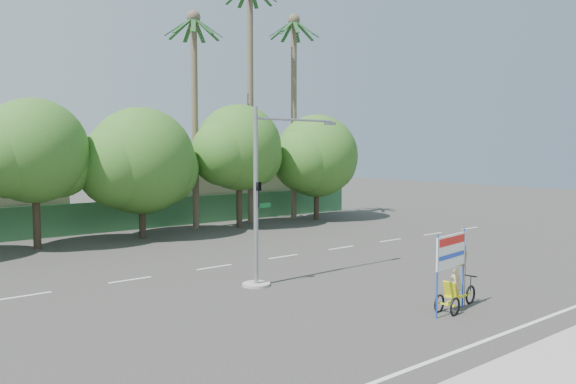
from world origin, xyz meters
TOP-DOWN VIEW (x-y plane):
  - ground at (0.00, 0.00)m, footprint 120.00×120.00m
  - fence at (0.00, 21.50)m, footprint 38.00×0.08m
  - building_right at (8.00, 26.00)m, footprint 14.00×8.00m
  - tree_left at (-7.05, 18.00)m, footprint 6.66×5.60m
  - tree_center at (-1.05, 18.00)m, footprint 7.62×6.40m
  - tree_right at (5.95, 18.00)m, footprint 6.90×5.80m
  - tree_far_right at (12.95, 18.00)m, footprint 7.38×6.20m
  - palm_tall at (8.00, 19.50)m, footprint 3.73×3.79m
  - palm_mid at (12.00, 19.50)m, footprint 3.73×3.79m
  - palm_short at (3.50, 19.50)m, footprint 3.73×3.79m
  - traffic_signal at (-2.20, 3.98)m, footprint 4.72×1.10m
  - trike_billboard at (0.68, -2.88)m, footprint 2.76×0.82m

SIDE VIEW (x-z plane):
  - ground at x=0.00m, z-range 0.00..0.00m
  - fence at x=0.00m, z-range 0.00..2.00m
  - trike_billboard at x=0.68m, z-range -0.27..2.46m
  - building_right at x=8.00m, z-range 0.00..3.60m
  - traffic_signal at x=-2.20m, z-range -0.58..6.42m
  - tree_center at x=-1.05m, z-range 0.54..8.39m
  - tree_far_right at x=12.95m, z-range 0.68..8.61m
  - tree_left at x=-7.05m, z-range 1.02..9.09m
  - tree_right at x=5.95m, z-range 1.06..9.42m
  - palm_short at x=3.50m, z-range 1.64..16.09m
  - palm_mid at x=12.00m, z-range 1.67..17.12m
  - palm_tall at x=8.00m, z-range 1.74..19.19m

